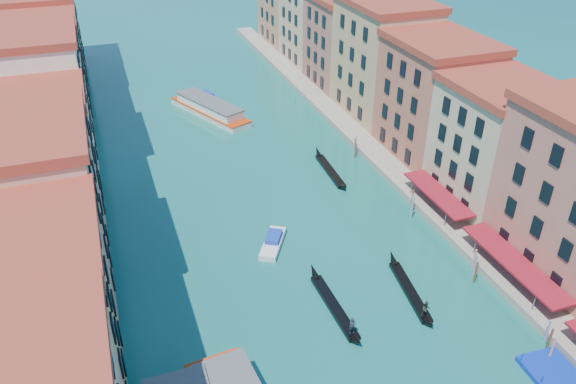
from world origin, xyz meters
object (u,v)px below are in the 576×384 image
blue_dock (558,379)px  gondola_fore (334,305)px  gondola_right (411,291)px  vaporetto_far (210,109)px

blue_dock → gondola_fore: bearing=137.5°
gondola_right → blue_dock: gondola_right is taller
vaporetto_far → gondola_fore: (1.14, -55.35, -0.84)m
gondola_right → blue_dock: bearing=-57.6°
vaporetto_far → gondola_right: (9.98, -56.08, -0.79)m
gondola_right → blue_dock: size_ratio=1.91×
vaporetto_far → blue_dock: size_ratio=2.86×
gondola_fore → gondola_right: size_ratio=1.03×
vaporetto_far → gondola_fore: size_ratio=1.44×
vaporetto_far → blue_dock: vaporetto_far is taller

